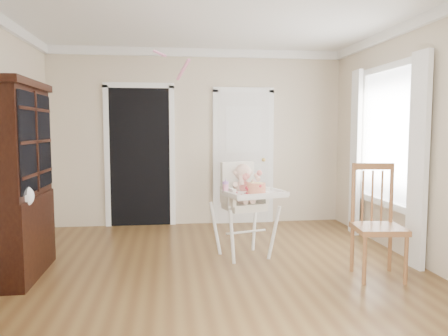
{
  "coord_description": "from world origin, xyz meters",
  "views": [
    {
      "loc": [
        -0.47,
        -4.27,
        1.49
      ],
      "look_at": [
        0.15,
        0.55,
        1.05
      ],
      "focal_mm": 35.0,
      "sensor_mm": 36.0,
      "label": 1
    }
  ],
  "objects": [
    {
      "name": "floor",
      "position": [
        0.0,
        0.0,
        0.0
      ],
      "size": [
        5.0,
        5.0,
        0.0
      ],
      "primitive_type": "plane",
      "color": "brown",
      "rests_on": "ground"
    },
    {
      "name": "ceiling",
      "position": [
        0.0,
        0.0,
        2.7
      ],
      "size": [
        5.0,
        5.0,
        0.0
      ],
      "primitive_type": "plane",
      "rotation": [
        3.14,
        0.0,
        0.0
      ],
      "color": "white",
      "rests_on": "wall_back"
    },
    {
      "name": "wall_back",
      "position": [
        0.0,
        2.5,
        1.35
      ],
      "size": [
        4.5,
        0.0,
        4.5
      ],
      "primitive_type": "plane",
      "rotation": [
        1.57,
        0.0,
        0.0
      ],
      "color": "#C4B099",
      "rests_on": "floor"
    },
    {
      "name": "wall_right",
      "position": [
        2.25,
        0.0,
        1.35
      ],
      "size": [
        0.0,
        5.0,
        5.0
      ],
      "primitive_type": "plane",
      "rotation": [
        1.57,
        0.0,
        -1.57
      ],
      "color": "#C4B099",
      "rests_on": "floor"
    },
    {
      "name": "crown_molding",
      "position": [
        0.0,
        0.0,
        2.64
      ],
      "size": [
        4.5,
        5.0,
        0.12
      ],
      "primitive_type": null,
      "color": "white",
      "rests_on": "ceiling"
    },
    {
      "name": "doorway",
      "position": [
        -0.9,
        2.48,
        1.11
      ],
      "size": [
        1.06,
        0.05,
        2.22
      ],
      "color": "black",
      "rests_on": "wall_back"
    },
    {
      "name": "closet_door",
      "position": [
        0.7,
        2.48,
        1.02
      ],
      "size": [
        0.96,
        0.09,
        2.13
      ],
      "color": "white",
      "rests_on": "wall_back"
    },
    {
      "name": "window_right",
      "position": [
        2.18,
        0.8,
        1.29
      ],
      "size": [
        0.13,
        1.84,
        2.3
      ],
      "color": "white",
      "rests_on": "wall_right"
    },
    {
      "name": "high_chair",
      "position": [
        0.4,
        0.64,
        0.69
      ],
      "size": [
        0.82,
        0.94,
        1.12
      ],
      "rotation": [
        0.0,
        0.0,
        0.28
      ],
      "color": "white",
      "rests_on": "floor"
    },
    {
      "name": "baby",
      "position": [
        0.39,
        0.67,
        0.84
      ],
      "size": [
        0.35,
        0.26,
        0.47
      ],
      "rotation": [
        0.0,
        0.0,
        0.28
      ],
      "color": "beige",
      "rests_on": "high_chair"
    },
    {
      "name": "cake",
      "position": [
        0.48,
        0.35,
        0.84
      ],
      "size": [
        0.27,
        0.27,
        0.12
      ],
      "color": "silver",
      "rests_on": "high_chair"
    },
    {
      "name": "sippy_cup",
      "position": [
        0.15,
        0.46,
        0.85
      ],
      "size": [
        0.07,
        0.07,
        0.16
      ],
      "rotation": [
        0.0,
        0.0,
        0.28
      ],
      "color": "pink",
      "rests_on": "high_chair"
    },
    {
      "name": "china_cabinet",
      "position": [
        -1.99,
        0.27,
        0.98
      ],
      "size": [
        0.52,
        1.16,
        1.96
      ],
      "color": "black",
      "rests_on": "floor"
    },
    {
      "name": "dining_chair",
      "position": [
        1.61,
        -0.2,
        0.53
      ],
      "size": [
        0.52,
        0.52,
        1.14
      ],
      "rotation": [
        0.0,
        0.0,
        -0.12
      ],
      "color": "brown",
      "rests_on": "floor"
    },
    {
      "name": "streamer",
      "position": [
        -0.55,
        0.63,
        2.31
      ],
      "size": [
        0.15,
        0.48,
        0.15
      ],
      "primitive_type": null,
      "rotation": [
        0.26,
        0.0,
        0.26
      ],
      "color": "pink",
      "rests_on": "ceiling"
    }
  ]
}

